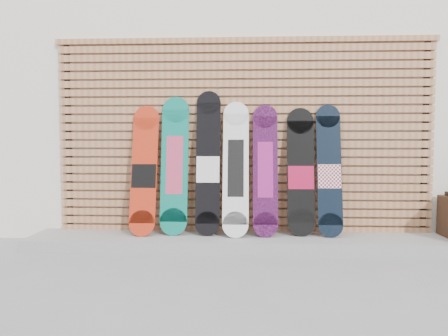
{
  "coord_description": "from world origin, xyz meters",
  "views": [
    {
      "loc": [
        -0.14,
        -3.97,
        1.14
      ],
      "look_at": [
        -0.36,
        0.75,
        0.85
      ],
      "focal_mm": 35.0,
      "sensor_mm": 36.0,
      "label": 1
    }
  ],
  "objects": [
    {
      "name": "concrete_step",
      "position": [
        -0.15,
        0.68,
        0.06
      ],
      "size": [
        4.6,
        0.7,
        0.12
      ],
      "primitive_type": "cube",
      "color": "gray",
      "rests_on": "ground"
    },
    {
      "name": "snowboard_0",
      "position": [
        -1.24,
        0.76,
        0.82
      ],
      "size": [
        0.28,
        0.36,
        1.42
      ],
      "color": "red",
      "rests_on": "concrete_step"
    },
    {
      "name": "snowboard_6",
      "position": [
        0.78,
        0.78,
        0.82
      ],
      "size": [
        0.26,
        0.32,
        1.43
      ],
      "color": "black",
      "rests_on": "concrete_step"
    },
    {
      "name": "snowboard_5",
      "position": [
        0.48,
        0.81,
        0.8
      ],
      "size": [
        0.29,
        0.27,
        1.39
      ],
      "color": "black",
      "rests_on": "concrete_step"
    },
    {
      "name": "snowboard_2",
      "position": [
        -0.54,
        0.79,
        0.9
      ],
      "size": [
        0.27,
        0.3,
        1.58
      ],
      "color": "black",
      "rests_on": "concrete_step"
    },
    {
      "name": "slat_wall",
      "position": [
        -0.15,
        0.97,
        1.21
      ],
      "size": [
        4.26,
        0.08,
        2.29
      ],
      "color": "#AD6E48",
      "rests_on": "ground"
    },
    {
      "name": "snowboard_1",
      "position": [
        -0.91,
        0.8,
        0.88
      ],
      "size": [
        0.3,
        0.3,
        1.52
      ],
      "color": "#0C7765",
      "rests_on": "concrete_step"
    },
    {
      "name": "snowboard_4",
      "position": [
        0.09,
        0.77,
        0.83
      ],
      "size": [
        0.27,
        0.34,
        1.43
      ],
      "color": "black",
      "rests_on": "concrete_step"
    },
    {
      "name": "snowboard_3",
      "position": [
        -0.23,
        0.75,
        0.85
      ],
      "size": [
        0.28,
        0.38,
        1.46
      ],
      "color": "white",
      "rests_on": "concrete_step"
    },
    {
      "name": "building",
      "position": [
        0.5,
        3.5,
        1.8
      ],
      "size": [
        12.0,
        5.0,
        3.6
      ],
      "primitive_type": "cube",
      "color": "white",
      "rests_on": "ground"
    },
    {
      "name": "ground",
      "position": [
        0.0,
        0.0,
        0.0
      ],
      "size": [
        80.0,
        80.0,
        0.0
      ],
      "primitive_type": "plane",
      "color": "gray",
      "rests_on": "ground"
    }
  ]
}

